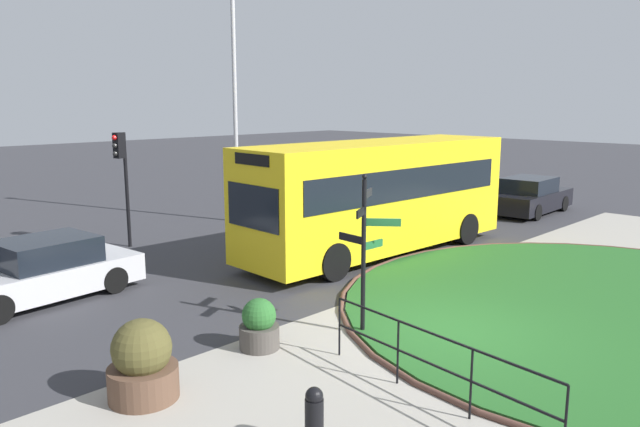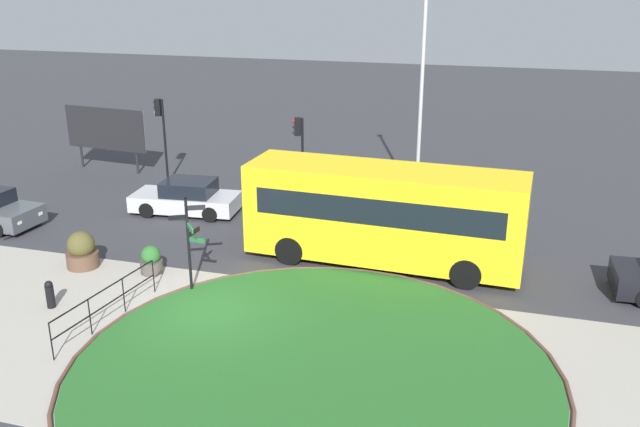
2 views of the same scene
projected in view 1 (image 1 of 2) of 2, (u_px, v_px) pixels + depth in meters
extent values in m
plane|color=#333338|center=(445.00, 335.00, 12.03)|extent=(120.00, 120.00, 0.00)
cube|color=#9E998E|center=(525.00, 359.00, 10.88)|extent=(32.00, 8.65, 0.02)
cylinder|color=#235B23|center=(625.00, 310.00, 13.31)|extent=(12.25, 12.25, 0.10)
torus|color=brown|center=(625.00, 310.00, 13.31)|extent=(12.56, 12.56, 0.11)
cylinder|color=black|center=(363.00, 259.00, 11.79)|extent=(0.09, 0.09, 3.09)
sphere|color=black|center=(365.00, 177.00, 11.50)|extent=(0.10, 0.10, 0.10)
cube|color=black|center=(368.00, 193.00, 11.85)|extent=(0.49, 0.27, 0.15)
cube|color=black|center=(360.00, 213.00, 11.33)|extent=(0.47, 0.26, 0.15)
cube|color=#195128|center=(384.00, 222.00, 11.63)|extent=(0.46, 0.53, 0.15)
cube|color=black|center=(351.00, 238.00, 11.99)|extent=(0.08, 0.64, 0.15)
cube|color=#195128|center=(374.00, 244.00, 11.95)|extent=(0.52, 0.04, 0.15)
cylinder|color=black|center=(314.00, 424.00, 8.01)|extent=(0.25, 0.25, 0.72)
sphere|color=black|center=(314.00, 396.00, 7.94)|extent=(0.24, 0.24, 0.24)
cube|color=black|center=(433.00, 334.00, 9.18)|extent=(0.54, 4.31, 0.03)
cube|color=black|center=(432.00, 365.00, 9.27)|extent=(0.54, 4.31, 0.03)
cylinder|color=black|center=(339.00, 327.00, 10.94)|extent=(0.04, 0.04, 1.09)
cylinder|color=black|center=(398.00, 353.00, 9.83)|extent=(0.04, 0.04, 1.09)
cylinder|color=black|center=(471.00, 385.00, 8.73)|extent=(0.04, 0.04, 1.09)
cylinder|color=black|center=(565.00, 426.00, 7.62)|extent=(0.04, 0.04, 1.09)
cube|color=yellow|center=(379.00, 194.00, 18.18)|extent=(9.44, 2.89, 3.09)
cube|color=black|center=(412.00, 183.00, 17.20)|extent=(8.21, 0.38, 0.88)
cube|color=black|center=(349.00, 176.00, 19.00)|extent=(8.21, 0.38, 0.88)
cube|color=black|center=(253.00, 207.00, 15.00)|extent=(0.11, 2.03, 1.10)
cube|color=black|center=(252.00, 160.00, 14.79)|extent=(0.08, 1.36, 0.28)
cylinder|color=black|center=(334.00, 262.00, 15.59)|extent=(1.01, 0.34, 1.00)
cylinder|color=black|center=(277.00, 246.00, 17.23)|extent=(1.01, 0.34, 1.00)
cylinder|color=black|center=(466.00, 229.00, 19.61)|extent=(1.01, 0.34, 1.00)
cylinder|color=black|center=(410.00, 219.00, 21.24)|extent=(1.01, 0.34, 1.00)
cube|color=#B7B7BC|center=(41.00, 279.00, 14.08)|extent=(4.54, 2.26, 0.65)
cube|color=black|center=(46.00, 251.00, 14.10)|extent=(2.19, 1.82, 0.60)
cylinder|color=black|center=(114.00, 280.00, 14.63)|extent=(0.66, 0.28, 0.64)
cylinder|color=black|center=(77.00, 268.00, 15.68)|extent=(0.66, 0.28, 0.64)
cube|color=black|center=(530.00, 200.00, 25.00)|extent=(4.56, 2.06, 0.72)
cube|color=black|center=(529.00, 185.00, 24.74)|extent=(2.24, 1.74, 0.59)
cube|color=#EAEACC|center=(539.00, 192.00, 27.00)|extent=(0.03, 0.20, 0.12)
cube|color=#EAEACC|center=(564.00, 194.00, 26.27)|extent=(0.03, 0.20, 0.12)
cylinder|color=black|center=(524.00, 199.00, 26.61)|extent=(0.65, 0.25, 0.64)
cylinder|color=black|center=(563.00, 204.00, 25.49)|extent=(0.65, 0.25, 0.64)
cylinder|color=black|center=(495.00, 207.00, 24.58)|extent=(0.65, 0.25, 0.64)
cylinder|color=black|center=(536.00, 212.00, 23.46)|extent=(0.65, 0.25, 0.64)
cylinder|color=black|center=(127.00, 190.00, 19.01)|extent=(0.11, 0.11, 3.60)
cube|color=black|center=(119.00, 145.00, 18.58)|extent=(0.31, 0.31, 0.78)
sphere|color=red|center=(114.00, 138.00, 18.41)|extent=(0.16, 0.16, 0.16)
sphere|color=black|center=(115.00, 146.00, 18.45)|extent=(0.16, 0.16, 0.16)
sphere|color=black|center=(115.00, 154.00, 18.50)|extent=(0.16, 0.16, 0.16)
cylinder|color=#B7B7BC|center=(235.00, 103.00, 22.57)|extent=(0.16, 0.16, 8.98)
cylinder|color=#47423D|center=(259.00, 337.00, 11.31)|extent=(0.75, 0.75, 0.45)
sphere|color=#286028|center=(259.00, 315.00, 11.23)|extent=(0.64, 0.64, 0.64)
cylinder|color=brown|center=(144.00, 383.00, 9.39)|extent=(1.08, 1.08, 0.54)
sphere|color=#4C4723|center=(142.00, 348.00, 9.29)|extent=(0.92, 0.92, 0.92)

